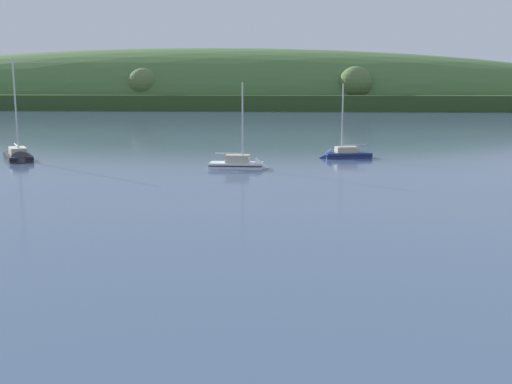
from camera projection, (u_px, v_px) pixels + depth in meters
The scene contains 4 objects.
far_shoreline_hill at pixel (209, 106), 232.12m from camera, with size 451.15×102.70×42.92m.
sailboat_midwater_white at pixel (341, 156), 70.96m from camera, with size 6.21×3.02×9.38m.
sailboat_far_left at pixel (19, 159), 68.82m from camera, with size 5.90×8.33×12.37m.
sailboat_outer_reach at pixel (243, 166), 62.20m from camera, with size 6.10×2.59×9.46m.
Camera 1 is at (-7.44, -0.65, 8.37)m, focal length 43.55 mm.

